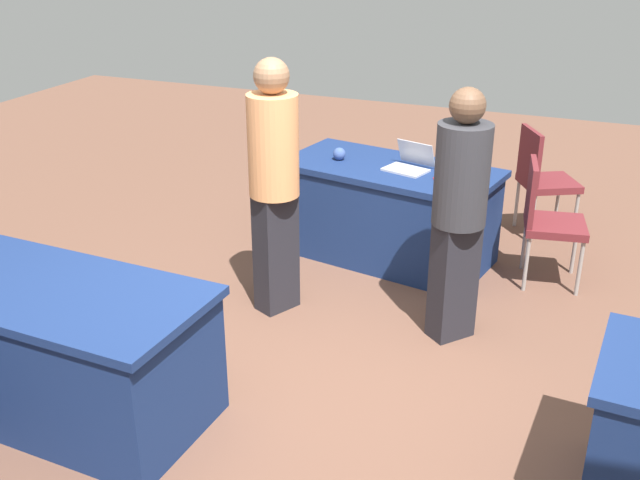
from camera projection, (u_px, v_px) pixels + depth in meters
ground_plane at (321, 393)px, 4.41m from camera, size 14.40×14.40×0.00m
table_foreground at (389, 212)px, 6.01m from camera, size 1.80×1.11×0.78m
table_back_left at (56, 348)px, 4.13m from camera, size 1.81×0.91×0.78m
chair_tucked_right at (542, 175)px, 6.38m from camera, size 0.60×0.60×0.95m
chair_aisle at (546, 216)px, 5.54m from camera, size 0.51×0.51×0.95m
person_attendee_standing at (459, 205)px, 4.65m from camera, size 0.48×0.48×1.68m
person_organiser at (274, 175)px, 4.97m from camera, size 0.45×0.45×1.78m
laptop_silver at (409, 165)px, 5.76m from camera, size 0.39×0.37×0.21m
yarn_ball at (339, 154)px, 5.98m from camera, size 0.10×0.10×0.10m
scissors_red at (445, 178)px, 5.57m from camera, size 0.18×0.10×0.01m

